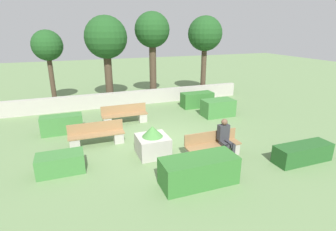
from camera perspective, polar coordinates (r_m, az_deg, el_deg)
The scene contains 17 objects.
ground_plane at distance 10.32m, azimuth -0.91°, elevation -5.80°, with size 60.00×60.00×0.00m, color #6B8956.
perimeter_wall at distance 15.28m, azimuth -7.96°, elevation 3.77°, with size 13.63×0.30×0.81m.
bench_front at distance 9.24m, azimuth 9.74°, elevation -6.83°, with size 1.99×0.48×0.85m.
bench_left_side at distance 12.36m, azimuth -9.37°, elevation -0.18°, with size 2.11×0.49×0.85m.
bench_right_side at distance 10.32m, azimuth -15.24°, elevation -4.44°, with size 2.07×0.48×0.85m.
person_seated_man at distance 9.15m, azimuth 12.32°, elevation -4.49°, with size 0.38×0.64×1.34m.
hedge_block_near_left at distance 9.86m, azimuth 27.24°, elevation -7.27°, with size 2.01×0.66×0.61m.
hedge_block_near_right at distance 13.45m, azimuth 10.82°, elevation 1.65°, with size 1.58×0.89×0.84m.
hedge_block_mid_left at distance 14.85m, azimuth 6.35°, elevation 3.43°, with size 1.77×0.76×0.82m.
hedge_block_mid_right at distance 11.89m, azimuth -22.08°, elevation -1.81°, with size 1.67×0.62×0.78m.
hedge_block_far_left at distance 8.81m, azimuth -22.33°, elevation -9.58°, with size 1.39×0.73×0.61m.
hedge_block_far_right at distance 7.63m, azimuth 6.71°, elevation -11.84°, with size 2.19×0.89×0.81m.
planter_corner_left at distance 9.18m, azimuth -3.36°, elevation -5.92°, with size 1.06×1.06×1.07m.
tree_leftmost at distance 16.07m, azimuth -24.78°, elevation 13.42°, with size 1.65×1.65×4.18m.
tree_center_left at distance 15.82m, azimuth -13.35°, elevation 15.91°, with size 2.40×2.40×4.95m.
tree_center_right at distance 16.32m, azimuth -3.46°, elevation 17.62°, with size 2.08×2.08×5.19m.
tree_rightmost at distance 17.18m, azimuth 8.05°, elevation 16.98°, with size 2.13×2.13×4.98m.
Camera 1 is at (-3.13, -8.87, 4.25)m, focal length 28.00 mm.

